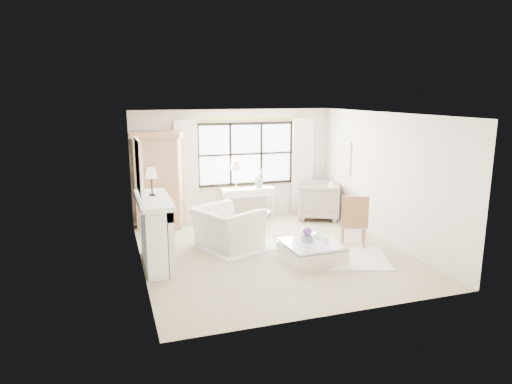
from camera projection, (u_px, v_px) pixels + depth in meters
floor at (272, 252)px, 9.04m from camera, size 5.50×5.50×0.00m
ceiling at (273, 114)px, 8.47m from camera, size 5.50×5.50×0.00m
wall_back at (234, 164)px, 11.30m from camera, size 5.00×0.00×5.00m
wall_front at (342, 223)px, 6.20m from camera, size 5.00×0.00×5.00m
wall_left at (139, 194)px, 7.99m from camera, size 0.00×5.50×5.50m
wall_right at (385, 178)px, 9.51m from camera, size 0.00×5.50×5.50m
window_pane at (246, 154)px, 11.32m from camera, size 2.40×0.02×1.50m
window_frame at (246, 154)px, 11.32m from camera, size 2.50×0.04×1.50m
curtain_rod at (246, 119)px, 11.08m from camera, size 3.30×0.04×0.04m
curtain_left at (187, 172)px, 10.87m from camera, size 0.55×0.10×2.47m
curtain_right at (302, 166)px, 11.78m from camera, size 0.55×0.10×2.47m
fireplace at (154, 231)px, 8.21m from camera, size 0.58×1.66×1.26m
mirror_frame at (139, 166)px, 7.89m from camera, size 0.05×1.15×0.95m
mirror_glass at (141, 166)px, 7.90m from camera, size 0.02×1.00×0.80m
art_frame at (344, 158)px, 11.04m from camera, size 0.04×0.62×0.82m
art_canvas at (343, 158)px, 11.03m from camera, size 0.01×0.52×0.72m
mantel_lamp at (151, 174)px, 8.17m from camera, size 0.22×0.22×0.51m
armoire at (160, 179)px, 10.53m from camera, size 1.29×1.03×2.24m
console_table at (248, 204)px, 11.28m from camera, size 1.30×0.45×0.80m
console_lamp at (236, 166)px, 10.99m from camera, size 0.28×0.28×0.69m
orchid_plant at (260, 177)px, 11.23m from camera, size 0.37×0.36×0.52m
side_table at (262, 218)px, 10.21m from camera, size 0.40×0.40×0.51m
rug_left at (244, 246)px, 9.32m from camera, size 1.83×1.55×0.03m
rug_right at (343, 258)px, 8.64m from camera, size 1.97×1.73×0.03m
club_armchair at (227, 227)px, 9.26m from camera, size 1.51×1.59×0.81m
wingback_chair at (318, 200)px, 11.39m from camera, size 1.34×1.33×0.92m
french_chair at (353, 232)px, 9.28m from camera, size 0.65×0.65×1.08m
coffee_table at (311, 253)px, 8.45m from camera, size 1.03×1.03×0.38m
planter_box at (307, 239)px, 8.43m from camera, size 0.18×0.18×0.12m
planter_flowers at (307, 231)px, 8.40m from camera, size 0.16×0.16×0.16m
pillar_candle at (326, 240)px, 8.36m from camera, size 0.09×0.09×0.12m
coffee_vase at (316, 233)px, 8.67m from camera, size 0.18×0.18×0.16m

